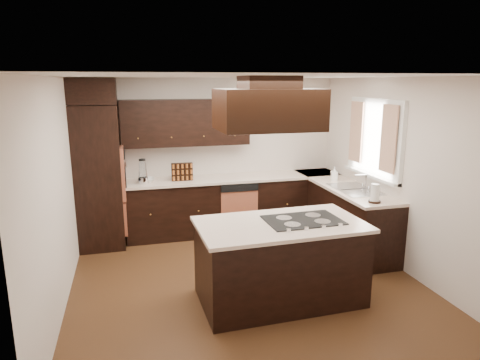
# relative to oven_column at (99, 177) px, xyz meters

# --- Properties ---
(floor) EXTENTS (4.20, 4.20, 0.02)m
(floor) POSITION_rel_oven_column_xyz_m (1.78, -1.71, -1.07)
(floor) COLOR brown
(floor) RESTS_ON ground
(ceiling) EXTENTS (4.20, 4.20, 0.02)m
(ceiling) POSITION_rel_oven_column_xyz_m (1.78, -1.71, 1.45)
(ceiling) COLOR white
(ceiling) RESTS_ON ground
(wall_back) EXTENTS (4.20, 0.02, 2.50)m
(wall_back) POSITION_rel_oven_column_xyz_m (1.78, 0.40, 0.19)
(wall_back) COLOR beige
(wall_back) RESTS_ON ground
(wall_front) EXTENTS (4.20, 0.02, 2.50)m
(wall_front) POSITION_rel_oven_column_xyz_m (1.78, -3.81, 0.19)
(wall_front) COLOR beige
(wall_front) RESTS_ON ground
(wall_left) EXTENTS (0.02, 4.20, 2.50)m
(wall_left) POSITION_rel_oven_column_xyz_m (-0.33, -1.71, 0.19)
(wall_left) COLOR beige
(wall_left) RESTS_ON ground
(wall_right) EXTENTS (0.02, 4.20, 2.50)m
(wall_right) POSITION_rel_oven_column_xyz_m (3.88, -1.71, 0.19)
(wall_right) COLOR beige
(wall_right) RESTS_ON ground
(oven_column) EXTENTS (0.65, 0.75, 2.12)m
(oven_column) POSITION_rel_oven_column_xyz_m (0.00, 0.00, 0.00)
(oven_column) COLOR black
(oven_column) RESTS_ON floor
(wall_oven_face) EXTENTS (0.05, 0.62, 0.78)m
(wall_oven_face) POSITION_rel_oven_column_xyz_m (0.35, 0.00, 0.06)
(wall_oven_face) COLOR #B75E40
(wall_oven_face) RESTS_ON oven_column
(base_cabinets_back) EXTENTS (2.93, 0.60, 0.88)m
(base_cabinets_back) POSITION_rel_oven_column_xyz_m (1.81, 0.09, -0.62)
(base_cabinets_back) COLOR black
(base_cabinets_back) RESTS_ON floor
(base_cabinets_right) EXTENTS (0.60, 2.40, 0.88)m
(base_cabinets_right) POSITION_rel_oven_column_xyz_m (3.58, -0.80, -0.62)
(base_cabinets_right) COLOR black
(base_cabinets_right) RESTS_ON floor
(countertop_back) EXTENTS (2.93, 0.63, 0.04)m
(countertop_back) POSITION_rel_oven_column_xyz_m (1.81, 0.08, -0.16)
(countertop_back) COLOR beige
(countertop_back) RESTS_ON base_cabinets_back
(countertop_right) EXTENTS (0.63, 2.40, 0.04)m
(countertop_right) POSITION_rel_oven_column_xyz_m (3.56, -0.80, -0.16)
(countertop_right) COLOR beige
(countertop_right) RESTS_ON base_cabinets_right
(upper_cabinets) EXTENTS (2.00, 0.34, 0.72)m
(upper_cabinets) POSITION_rel_oven_column_xyz_m (1.34, 0.23, 0.75)
(upper_cabinets) COLOR black
(upper_cabinets) RESTS_ON wall_back
(dishwasher_front) EXTENTS (0.60, 0.05, 0.72)m
(dishwasher_front) POSITION_rel_oven_column_xyz_m (2.10, -0.20, -0.66)
(dishwasher_front) COLOR #B75E40
(dishwasher_front) RESTS_ON floor
(window_frame) EXTENTS (0.06, 1.32, 1.12)m
(window_frame) POSITION_rel_oven_column_xyz_m (3.85, -1.16, 0.59)
(window_frame) COLOR white
(window_frame) RESTS_ON wall_right
(window_pane) EXTENTS (0.00, 1.20, 1.00)m
(window_pane) POSITION_rel_oven_column_xyz_m (3.87, -1.16, 0.59)
(window_pane) COLOR white
(window_pane) RESTS_ON wall_right
(curtain_left) EXTENTS (0.02, 0.34, 0.90)m
(curtain_left) POSITION_rel_oven_column_xyz_m (3.79, -1.57, 0.64)
(curtain_left) COLOR beige
(curtain_left) RESTS_ON wall_right
(curtain_right) EXTENTS (0.02, 0.34, 0.90)m
(curtain_right) POSITION_rel_oven_column_xyz_m (3.79, -0.74, 0.64)
(curtain_right) COLOR beige
(curtain_right) RESTS_ON wall_right
(sink_rim) EXTENTS (0.52, 0.84, 0.01)m
(sink_rim) POSITION_rel_oven_column_xyz_m (3.58, -1.16, -0.14)
(sink_rim) COLOR silver
(sink_rim) RESTS_ON countertop_right
(island) EXTENTS (1.80, 1.02, 0.88)m
(island) POSITION_rel_oven_column_xyz_m (2.03, -2.29, -0.62)
(island) COLOR black
(island) RESTS_ON floor
(island_top) EXTENTS (1.87, 1.09, 0.04)m
(island_top) POSITION_rel_oven_column_xyz_m (2.03, -2.29, -0.16)
(island_top) COLOR beige
(island_top) RESTS_ON island
(cooktop) EXTENTS (0.86, 0.58, 0.01)m
(cooktop) POSITION_rel_oven_column_xyz_m (2.30, -2.28, -0.13)
(cooktop) COLOR black
(cooktop) RESTS_ON island_top
(range_hood) EXTENTS (1.05, 0.72, 0.42)m
(range_hood) POSITION_rel_oven_column_xyz_m (1.88, -2.25, 1.10)
(range_hood) COLOR black
(range_hood) RESTS_ON ceiling
(hood_duct) EXTENTS (0.55, 0.50, 0.13)m
(hood_duct) POSITION_rel_oven_column_xyz_m (1.88, -2.25, 1.38)
(hood_duct) COLOR black
(hood_duct) RESTS_ON ceiling
(blender_base) EXTENTS (0.15, 0.15, 0.10)m
(blender_base) POSITION_rel_oven_column_xyz_m (0.64, -0.01, -0.09)
(blender_base) COLOR silver
(blender_base) RESTS_ON countertop_back
(blender_pitcher) EXTENTS (0.13, 0.13, 0.26)m
(blender_pitcher) POSITION_rel_oven_column_xyz_m (0.64, -0.01, 0.09)
(blender_pitcher) COLOR silver
(blender_pitcher) RESTS_ON blender_base
(spice_rack) EXTENTS (0.34, 0.10, 0.28)m
(spice_rack) POSITION_rel_oven_column_xyz_m (1.24, 0.06, -0.00)
(spice_rack) COLOR black
(spice_rack) RESTS_ON countertop_back
(mixing_bowl) EXTENTS (0.27, 0.27, 0.06)m
(mixing_bowl) POSITION_rel_oven_column_xyz_m (0.68, 0.09, -0.11)
(mixing_bowl) COLOR white
(mixing_bowl) RESTS_ON countertop_back
(soap_bottle) EXTENTS (0.12, 0.12, 0.21)m
(soap_bottle) POSITION_rel_oven_column_xyz_m (3.56, -0.54, -0.03)
(soap_bottle) COLOR white
(soap_bottle) RESTS_ON countertop_right
(paper_towel) EXTENTS (0.14, 0.14, 0.25)m
(paper_towel) POSITION_rel_oven_column_xyz_m (3.48, -1.83, -0.02)
(paper_towel) COLOR white
(paper_towel) RESTS_ON countertop_right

